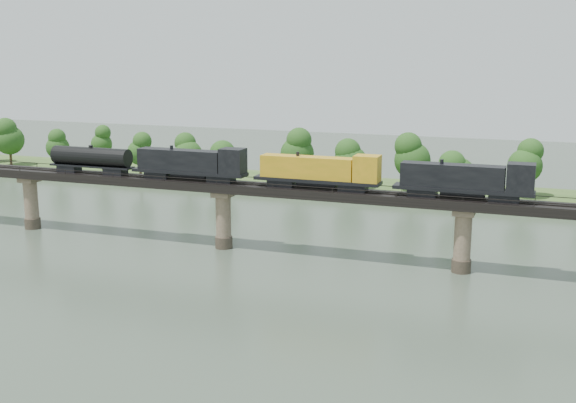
% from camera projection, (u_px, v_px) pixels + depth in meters
% --- Properties ---
extents(ground, '(400.00, 400.00, 0.00)m').
position_uv_depth(ground, '(129.00, 305.00, 96.47)').
color(ground, '#344133').
rests_on(ground, ground).
extents(far_bank, '(300.00, 24.00, 1.60)m').
position_uv_depth(far_bank, '(320.00, 186.00, 174.42)').
color(far_bank, '#365220').
rests_on(far_bank, ground).
extents(bridge, '(236.00, 30.00, 11.50)m').
position_uv_depth(bridge, '(223.00, 217.00, 122.89)').
color(bridge, '#473A2D').
rests_on(bridge, ground).
extents(bridge_superstructure, '(220.00, 4.90, 0.75)m').
position_uv_depth(bridge_superstructure, '(223.00, 180.00, 121.56)').
color(bridge_superstructure, black).
rests_on(bridge_superstructure, bridge).
extents(far_treeline, '(289.06, 17.54, 13.60)m').
position_uv_depth(far_treeline, '(282.00, 154.00, 171.36)').
color(far_treeline, '#382619').
rests_on(far_treeline, far_bank).
extents(freight_train, '(84.18, 3.28, 5.79)m').
position_uv_depth(freight_train, '(274.00, 169.00, 117.97)').
color(freight_train, black).
rests_on(freight_train, bridge).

